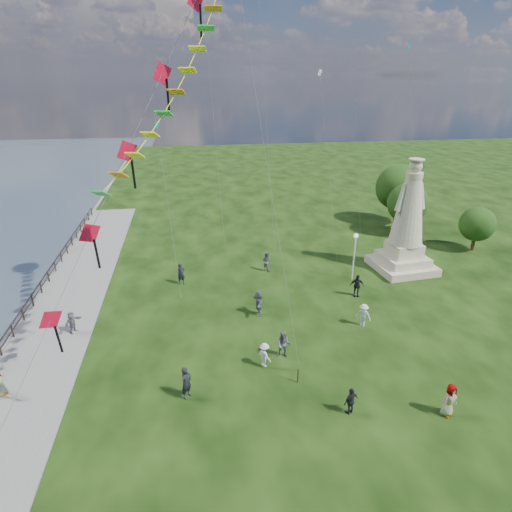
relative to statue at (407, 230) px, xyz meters
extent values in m
cube|color=slate|center=(-29.50, -6.04, -3.77)|extent=(0.30, 160.00, 0.60)
cube|color=slate|center=(-27.00, -8.04, -3.52)|extent=(5.00, 60.00, 0.10)
cylinder|color=black|center=(-29.30, -8.04, -3.07)|extent=(0.11, 0.11, 1.00)
cylinder|color=black|center=(-29.30, -6.04, -3.07)|extent=(0.11, 0.11, 1.00)
cylinder|color=black|center=(-29.30, -4.04, -3.07)|extent=(0.11, 0.11, 1.00)
cylinder|color=black|center=(-29.30, -2.04, -3.07)|extent=(0.11, 0.11, 1.00)
cylinder|color=black|center=(-29.30, -0.04, -3.07)|extent=(0.11, 0.11, 1.00)
cylinder|color=black|center=(-29.30, 1.96, -3.07)|extent=(0.11, 0.11, 1.00)
cylinder|color=black|center=(-29.30, 3.96, -3.07)|extent=(0.11, 0.11, 1.00)
cylinder|color=black|center=(-29.30, 5.96, -3.07)|extent=(0.11, 0.11, 1.00)
cylinder|color=black|center=(-29.30, 7.96, -3.07)|extent=(0.11, 0.11, 1.00)
cylinder|color=black|center=(-29.30, 9.96, -3.07)|extent=(0.11, 0.11, 1.00)
cylinder|color=black|center=(-29.30, 11.96, -3.07)|extent=(0.11, 0.11, 1.00)
cylinder|color=black|center=(-29.30, 13.96, -3.07)|extent=(0.11, 0.11, 1.00)
cylinder|color=black|center=(-29.30, 15.96, -3.07)|extent=(0.11, 0.11, 1.00)
cylinder|color=black|center=(-29.30, 17.96, -3.07)|extent=(0.11, 0.11, 1.00)
cylinder|color=black|center=(-29.30, 19.96, -3.07)|extent=(0.11, 0.11, 1.00)
cube|color=black|center=(-29.30, -6.04, -2.59)|extent=(0.06, 52.00, 0.06)
cube|color=black|center=(-29.30, -6.04, -3.02)|extent=(0.06, 52.00, 0.06)
cube|color=tan|center=(0.00, 0.00, -3.24)|extent=(5.07, 5.07, 0.66)
cube|color=tan|center=(0.00, 0.00, -2.57)|extent=(3.86, 3.86, 0.66)
cube|color=tan|center=(0.00, 0.00, -1.69)|extent=(2.65, 2.65, 1.11)
cylinder|color=tan|center=(0.00, 0.00, 4.61)|extent=(1.45, 1.45, 0.44)
sphere|color=tan|center=(0.00, 0.00, 5.29)|extent=(1.02, 1.02, 1.02)
cylinder|color=tan|center=(0.00, 0.00, 5.82)|extent=(1.22, 1.22, 0.11)
cylinder|color=silver|center=(-4.96, -1.32, -1.72)|extent=(0.11, 0.11, 3.70)
sphere|color=white|center=(-4.96, -1.32, 0.24)|extent=(0.37, 0.37, 0.37)
cylinder|color=#382314|center=(4.37, 8.25, -2.54)|extent=(0.36, 0.36, 2.06)
sphere|color=#17380F|center=(4.37, 8.25, -0.22)|extent=(4.12, 4.12, 4.12)
cylinder|color=#382314|center=(8.71, 2.97, -2.76)|extent=(0.36, 0.36, 1.62)
sphere|color=#17380F|center=(8.71, 2.97, -0.94)|extent=(3.24, 3.24, 3.24)
cylinder|color=#382314|center=(5.11, 11.93, -2.32)|extent=(0.36, 0.36, 2.50)
sphere|color=#17380F|center=(5.11, 11.93, 0.50)|extent=(5.01, 5.01, 5.01)
imported|color=black|center=(-18.44, -13.24, -2.66)|extent=(0.76, 0.79, 1.82)
imported|color=#595960|center=(-12.77, -10.66, -2.71)|extent=(0.97, 0.80, 1.73)
imported|color=silver|center=(-14.04, -11.34, -2.81)|extent=(0.96, 1.09, 1.51)
imported|color=black|center=(-10.50, -15.67, -2.83)|extent=(0.98, 0.77, 1.49)
imported|color=#595960|center=(-5.83, -16.53, -2.67)|extent=(1.01, 0.82, 1.79)
imported|color=#595960|center=(-25.64, -6.08, -2.83)|extent=(1.23, 1.47, 1.47)
imported|color=black|center=(-18.74, 0.06, -2.69)|extent=(0.72, 0.57, 1.76)
imported|color=#595960|center=(-11.56, 1.54, -2.72)|extent=(0.92, 0.96, 1.70)
imported|color=silver|center=(-6.81, -8.13, -2.77)|extent=(1.15, 1.05, 1.60)
imported|color=black|center=(-5.70, -4.09, -2.68)|extent=(1.12, 0.70, 1.78)
imported|color=#595960|center=(-13.42, -5.61, -2.64)|extent=(0.80, 1.75, 1.86)
cube|color=red|center=(-23.79, -14.52, 2.39)|extent=(0.87, 0.64, 1.03)
cube|color=black|center=(-23.61, -14.62, 1.44)|extent=(0.10, 0.28, 1.48)
cube|color=red|center=(-22.06, -12.90, 5.57)|extent=(0.87, 0.64, 1.03)
cube|color=black|center=(-21.88, -13.00, 4.62)|extent=(0.10, 0.28, 1.48)
cube|color=red|center=(-20.32, -11.28, 8.76)|extent=(0.87, 0.64, 1.03)
cube|color=black|center=(-20.14, -11.38, 7.81)|extent=(0.10, 0.28, 1.48)
cube|color=red|center=(-18.58, -9.66, 11.94)|extent=(0.87, 0.64, 1.03)
cube|color=black|center=(-18.40, -9.76, 10.99)|extent=(0.10, 0.28, 1.48)
cube|color=black|center=(-16.66, -8.14, 14.18)|extent=(0.10, 0.28, 1.48)
cylinder|color=black|center=(-12.50, -13.04, -3.12)|extent=(0.06, 0.06, 0.90)
cube|color=orange|center=(-16.30, -11.46, 14.35)|extent=(0.71, 0.61, 0.16)
cube|color=green|center=(-16.65, -12.11, 13.59)|extent=(0.71, 0.64, 0.18)
cube|color=#F9FC15|center=(-17.04, -12.76, 12.81)|extent=(0.71, 0.66, 0.19)
cube|color=#F9FC15|center=(-17.47, -13.41, 12.05)|extent=(0.70, 0.68, 0.21)
cube|color=orange|center=(-17.94, -14.06, 11.31)|extent=(0.69, 0.69, 0.23)
cube|color=green|center=(-18.42, -14.70, 10.60)|extent=(0.68, 0.69, 0.25)
cube|color=#F9FC15|center=(-18.93, -15.34, 9.95)|extent=(0.66, 0.69, 0.27)
cube|color=#F9FC15|center=(-19.45, -15.97, 9.36)|extent=(0.64, 0.68, 0.28)
cube|color=orange|center=(-19.97, -16.60, 8.83)|extent=(0.62, 0.67, 0.30)
cube|color=green|center=(-20.49, -17.21, 8.38)|extent=(0.60, 0.66, 0.31)
cube|color=#157782|center=(-19.79, 2.59, 8.50)|extent=(0.51, 0.39, 0.57)
cylinder|color=#595959|center=(-19.29, 0.09, 2.49)|extent=(1.02, 5.02, 12.02)
cube|color=silver|center=(-6.00, 7.27, 12.08)|extent=(0.51, 0.39, 0.57)
cylinder|color=#595959|center=(-5.50, 4.77, 4.28)|extent=(1.02, 5.02, 15.61)
cylinder|color=#595959|center=(-2.47, 6.63, 7.26)|extent=(1.02, 5.02, 21.56)
cylinder|color=#595959|center=(-15.05, 10.49, 8.14)|extent=(1.02, 5.02, 23.31)
cylinder|color=#595959|center=(-10.52, 8.19, 8.86)|extent=(1.02, 5.02, 24.76)
cube|color=#157782|center=(1.64, 6.80, 14.09)|extent=(0.51, 0.39, 0.57)
cylinder|color=#595959|center=(2.14, 4.30, 5.29)|extent=(1.02, 5.02, 17.62)
camera|label=1|loc=(-17.69, -31.21, 11.87)|focal=30.00mm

